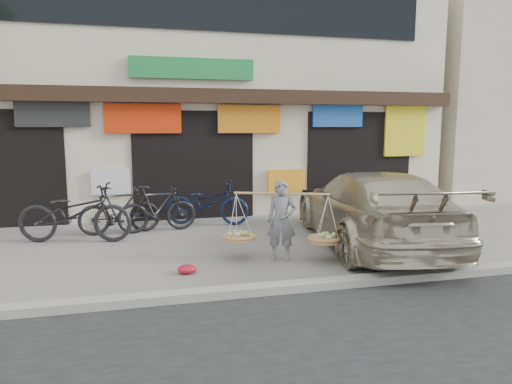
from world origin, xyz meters
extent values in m
plane|color=gray|center=(0.00, 0.00, 0.00)|extent=(70.00, 70.00, 0.00)
cube|color=gray|center=(0.00, -2.00, 0.06)|extent=(70.00, 0.25, 0.12)
cube|color=beige|center=(0.00, 6.50, 3.50)|extent=(14.00, 6.00, 7.00)
cube|color=black|center=(0.00, 3.48, 5.20)|extent=(12.00, 0.06, 1.20)
cube|color=black|center=(0.00, 3.35, 3.05)|extent=(14.00, 0.35, 0.35)
cube|color=black|center=(0.00, 3.75, 1.35)|extent=(3.00, 0.60, 2.70)
cube|color=black|center=(4.50, 3.75, 1.35)|extent=(3.00, 0.60, 2.70)
cube|color=#242424|center=(-3.20, 3.42, 2.60)|extent=(1.60, 0.08, 0.60)
cube|color=red|center=(-1.20, 3.42, 2.50)|extent=(1.80, 0.08, 0.70)
cube|color=orange|center=(1.40, 3.42, 2.50)|extent=(1.60, 0.08, 0.70)
cube|color=#1C53A7|center=(3.80, 3.42, 2.60)|extent=(1.40, 0.08, 0.60)
cube|color=yellow|center=(5.80, 3.42, 2.20)|extent=(1.20, 0.08, 1.40)
cube|color=silver|center=(-2.00, 3.42, 1.00)|extent=(0.90, 0.08, 0.60)
cube|color=#FFA51F|center=(2.40, 3.42, 0.90)|extent=(1.00, 0.08, 0.60)
cube|color=#1E823C|center=(0.00, 3.42, 3.70)|extent=(3.00, 0.08, 0.50)
imported|color=slate|center=(1.07, -0.52, 0.70)|extent=(0.59, 0.49, 1.40)
cylinder|color=tan|center=(1.07, -0.52, 1.18)|extent=(1.57, 0.59, 0.04)
cylinder|color=tan|center=(0.37, -0.27, 0.38)|extent=(0.56, 0.56, 0.07)
ellipsoid|color=#A5BF66|center=(0.37, -0.27, 0.44)|extent=(0.39, 0.39, 0.10)
cylinder|color=tan|center=(1.76, -0.76, 0.38)|extent=(0.56, 0.56, 0.07)
ellipsoid|color=#A5BF66|center=(1.76, -0.76, 0.44)|extent=(0.39, 0.39, 0.10)
imported|color=black|center=(-2.59, 1.68, 0.59)|extent=(2.38, 1.26, 1.19)
imported|color=black|center=(-0.96, 2.21, 0.52)|extent=(1.78, 0.73, 1.04)
imported|color=#0E1934|center=(0.21, 2.70, 0.52)|extent=(2.09, 1.30, 1.04)
imported|color=black|center=(-1.76, 2.21, 0.52)|extent=(1.78, 0.73, 1.04)
imported|color=#C1B59B|center=(3.07, 0.05, 0.73)|extent=(2.68, 5.28, 1.47)
cube|color=black|center=(3.38, 2.43, 0.55)|extent=(1.70, 0.32, 0.45)
cube|color=silver|center=(3.39, 2.50, 0.45)|extent=(0.45, 0.08, 0.12)
ellipsoid|color=red|center=(-0.60, -0.87, 0.07)|extent=(0.31, 0.25, 0.14)
camera|label=1|loc=(-1.20, -7.92, 2.32)|focal=32.00mm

